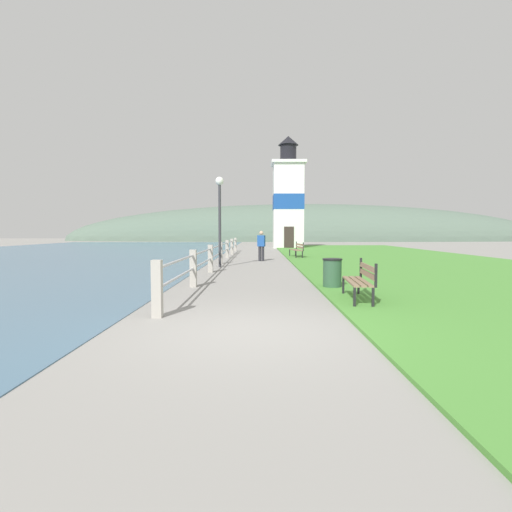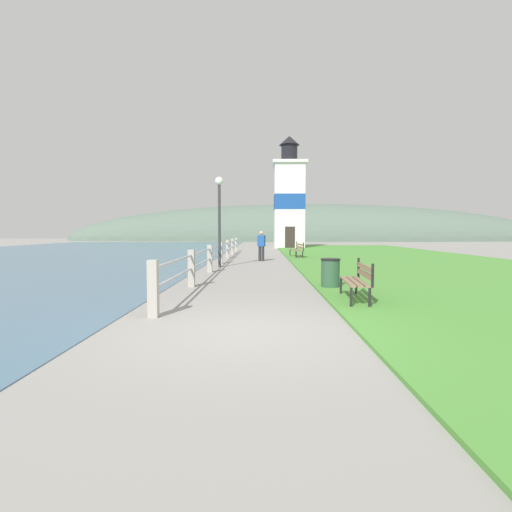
{
  "view_description": "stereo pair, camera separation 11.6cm",
  "coord_description": "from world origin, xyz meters",
  "px_view_note": "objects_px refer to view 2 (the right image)",
  "views": [
    {
      "loc": [
        0.19,
        -6.28,
        1.6
      ],
      "look_at": [
        0.03,
        14.37,
        0.3
      ],
      "focal_mm": 28.0,
      "sensor_mm": 36.0,
      "label": 1
    },
    {
      "loc": [
        0.31,
        -6.28,
        1.6
      ],
      "look_at": [
        0.03,
        14.37,
        0.3
      ],
      "focal_mm": 28.0,
      "sensor_mm": 36.0,
      "label": 2
    }
  ],
  "objects_px": {
    "park_bench_midway": "(298,249)",
    "person_strolling": "(261,245)",
    "lamp_post": "(219,205)",
    "trash_bin": "(330,274)",
    "park_bench_near": "(358,278)",
    "lighthouse": "(289,200)"
  },
  "relations": [
    {
      "from": "park_bench_near",
      "to": "person_strolling",
      "type": "distance_m",
      "value": 12.45
    },
    {
      "from": "park_bench_midway",
      "to": "person_strolling",
      "type": "relative_size",
      "value": 1.25
    },
    {
      "from": "park_bench_midway",
      "to": "lamp_post",
      "type": "bearing_deg",
      "value": 50.48
    },
    {
      "from": "lighthouse",
      "to": "lamp_post",
      "type": "relative_size",
      "value": 2.64
    },
    {
      "from": "park_bench_near",
      "to": "lighthouse",
      "type": "distance_m",
      "value": 29.24
    },
    {
      "from": "park_bench_midway",
      "to": "lighthouse",
      "type": "distance_m",
      "value": 14.66
    },
    {
      "from": "trash_bin",
      "to": "lighthouse",
      "type": "bearing_deg",
      "value": 88.5
    },
    {
      "from": "lighthouse",
      "to": "person_strolling",
      "type": "bearing_deg",
      "value": -98.87
    },
    {
      "from": "park_bench_midway",
      "to": "trash_bin",
      "type": "xyz_separation_m",
      "value": [
        -0.26,
        -12.8,
        -0.12
      ]
    },
    {
      "from": "trash_bin",
      "to": "lamp_post",
      "type": "relative_size",
      "value": 0.21
    },
    {
      "from": "park_bench_midway",
      "to": "person_strolling",
      "type": "distance_m",
      "value": 3.4
    },
    {
      "from": "park_bench_midway",
      "to": "lighthouse",
      "type": "height_order",
      "value": "lighthouse"
    },
    {
      "from": "park_bench_near",
      "to": "lamp_post",
      "type": "xyz_separation_m",
      "value": [
        -4.02,
        8.65,
        2.2
      ]
    },
    {
      "from": "trash_bin",
      "to": "lamp_post",
      "type": "distance_m",
      "value": 7.93
    },
    {
      "from": "park_bench_midway",
      "to": "person_strolling",
      "type": "height_order",
      "value": "person_strolling"
    },
    {
      "from": "lighthouse",
      "to": "park_bench_midway",
      "type": "bearing_deg",
      "value": -91.81
    },
    {
      "from": "trash_bin",
      "to": "lamp_post",
      "type": "height_order",
      "value": "lamp_post"
    },
    {
      "from": "lamp_post",
      "to": "person_strolling",
      "type": "bearing_deg",
      "value": 62.87
    },
    {
      "from": "person_strolling",
      "to": "lamp_post",
      "type": "distance_m",
      "value": 4.46
    },
    {
      "from": "park_bench_midway",
      "to": "lamp_post",
      "type": "relative_size",
      "value": 0.5
    },
    {
      "from": "person_strolling",
      "to": "lamp_post",
      "type": "xyz_separation_m",
      "value": [
        -1.85,
        -3.6,
        1.87
      ]
    },
    {
      "from": "park_bench_near",
      "to": "trash_bin",
      "type": "distance_m",
      "value": 2.08
    }
  ]
}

